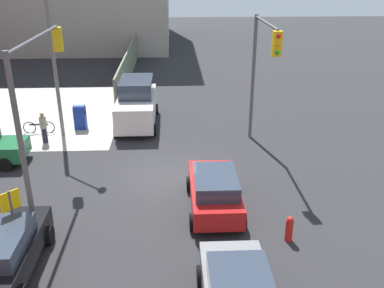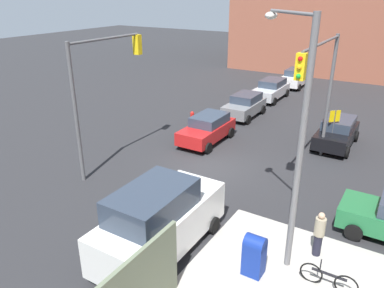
# 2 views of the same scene
# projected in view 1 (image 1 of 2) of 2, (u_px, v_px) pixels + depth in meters

# --- Properties ---
(ground_plane) EXTENTS (120.00, 120.00, 0.00)m
(ground_plane) POSITION_uv_depth(u_px,v_px,m) (167.00, 176.00, 19.17)
(ground_plane) COLOR #28282B
(sidewalk_corner) EXTENTS (12.00, 12.00, 0.01)m
(sidewalk_corner) POSITION_uv_depth(u_px,v_px,m) (26.00, 114.00, 27.05)
(sidewalk_corner) COLOR #ADA89E
(sidewalk_corner) RESTS_ON ground
(construction_fence) EXTENTS (19.84, 0.12, 2.40)m
(construction_fence) POSITION_uv_depth(u_px,v_px,m) (129.00, 63.00, 35.03)
(construction_fence) COLOR slate
(construction_fence) RESTS_ON ground
(traffic_signal_nw_corner) EXTENTS (6.31, 0.36, 6.50)m
(traffic_signal_nw_corner) POSITION_uv_depth(u_px,v_px,m) (38.00, 89.00, 15.25)
(traffic_signal_nw_corner) COLOR #59595B
(traffic_signal_nw_corner) RESTS_ON ground
(traffic_signal_se_corner) EXTENTS (4.90, 0.36, 6.50)m
(traffic_signal_se_corner) POSITION_uv_depth(u_px,v_px,m) (262.00, 61.00, 20.00)
(traffic_signal_se_corner) COLOR #59595B
(traffic_signal_se_corner) RESTS_ON ground
(street_lamp_corner) EXTENTS (1.97, 2.08, 8.00)m
(street_lamp_corner) POSITION_uv_depth(u_px,v_px,m) (57.00, 51.00, 21.64)
(street_lamp_corner) COLOR slate
(street_lamp_corner) RESTS_ON ground
(warning_sign_two_way) EXTENTS (0.48, 0.48, 2.40)m
(warning_sign_two_way) POSITION_uv_depth(u_px,v_px,m) (12.00, 212.00, 13.36)
(warning_sign_two_way) COLOR #4C4C4C
(warning_sign_two_way) RESTS_ON ground
(mailbox_blue) EXTENTS (0.56, 0.64, 1.43)m
(mailbox_blue) POSITION_uv_depth(u_px,v_px,m) (80.00, 116.00, 24.35)
(mailbox_blue) COLOR navy
(mailbox_blue) RESTS_ON ground
(fire_hydrant) EXTENTS (0.26, 0.26, 0.94)m
(fire_hydrant) POSITION_uv_depth(u_px,v_px,m) (289.00, 228.00, 14.57)
(fire_hydrant) COLOR red
(fire_hydrant) RESTS_ON ground
(coupe_black) EXTENTS (4.18, 2.02, 1.62)m
(coupe_black) POSITION_uv_depth(u_px,v_px,m) (3.00, 251.00, 12.86)
(coupe_black) COLOR black
(coupe_black) RESTS_ON ground
(sedan_red) EXTENTS (4.20, 2.02, 1.62)m
(sedan_red) POSITION_uv_depth(u_px,v_px,m) (214.00, 190.00, 16.28)
(sedan_red) COLOR #B21919
(sedan_red) RESTS_ON ground
(van_white_delivery) EXTENTS (5.40, 2.32, 2.62)m
(van_white_delivery) POSITION_uv_depth(u_px,v_px,m) (137.00, 103.00, 24.91)
(van_white_delivery) COLOR white
(van_white_delivery) RESTS_ON ground
(pedestrian_crossing) EXTENTS (0.36, 0.36, 1.69)m
(pedestrian_crossing) POSITION_uv_depth(u_px,v_px,m) (44.00, 127.00, 22.41)
(pedestrian_crossing) COLOR #9E937A
(pedestrian_crossing) RESTS_ON ground
(bicycle_leaning_on_fence) EXTENTS (0.05, 1.75, 0.97)m
(bicycle_leaning_on_fence) POSITION_uv_depth(u_px,v_px,m) (39.00, 127.00, 23.87)
(bicycle_leaning_on_fence) COLOR black
(bicycle_leaning_on_fence) RESTS_ON ground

